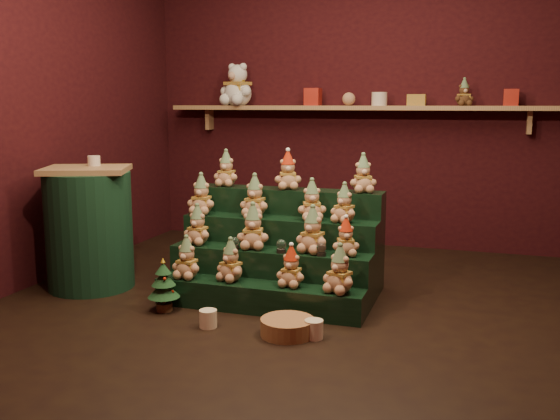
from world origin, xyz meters
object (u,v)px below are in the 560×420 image
(riser_tier_front, at_px, (259,297))
(mini_christmas_tree, at_px, (164,285))
(side_table, at_px, (89,228))
(white_bear, at_px, (238,79))
(wicker_basket, at_px, (287,327))
(brown_bear, at_px, (464,92))
(snow_globe_a, at_px, (235,243))
(mug_right, at_px, (314,329))
(snow_globe_b, at_px, (281,246))
(mug_left, at_px, (208,319))
(snow_globe_c, at_px, (321,249))

(riser_tier_front, height_order, mini_christmas_tree, mini_christmas_tree)
(riser_tier_front, xyz_separation_m, side_table, (-1.36, 0.12, 0.35))
(riser_tier_front, bearing_deg, white_bear, 115.14)
(wicker_basket, height_order, brown_bear, brown_bear)
(snow_globe_a, height_order, mug_right, snow_globe_a)
(snow_globe_a, bearing_deg, mug_right, -36.50)
(snow_globe_b, xyz_separation_m, wicker_basket, (0.21, -0.52, -0.36))
(snow_globe_b, relative_size, brown_bear, 0.40)
(mini_christmas_tree, distance_m, mug_left, 0.46)
(snow_globe_b, bearing_deg, snow_globe_c, 0.00)
(snow_globe_a, xyz_separation_m, brown_bear, (1.39, 1.85, 1.03))
(riser_tier_front, relative_size, side_table, 1.57)
(mug_left, bearing_deg, mini_christmas_tree, 154.94)
(snow_globe_b, relative_size, side_table, 0.10)
(snow_globe_a, distance_m, mug_left, 0.65)
(snow_globe_b, xyz_separation_m, snow_globe_c, (0.27, 0.00, -0.00))
(snow_globe_b, relative_size, mug_left, 0.84)
(snow_globe_c, height_order, mini_christmas_tree, snow_globe_c)
(wicker_basket, distance_m, brown_bear, 2.87)
(white_bear, relative_size, brown_bear, 2.21)
(snow_globe_c, xyz_separation_m, wicker_basket, (-0.07, -0.52, -0.36))
(riser_tier_front, distance_m, mini_christmas_tree, 0.62)
(mini_christmas_tree, bearing_deg, side_table, 157.79)
(riser_tier_front, distance_m, wicker_basket, 0.48)
(riser_tier_front, height_order, snow_globe_b, snow_globe_b)
(mug_left, bearing_deg, snow_globe_a, 94.71)
(wicker_basket, bearing_deg, brown_bear, 70.39)
(snow_globe_c, relative_size, mug_left, 0.83)
(snow_globe_a, xyz_separation_m, mug_left, (0.04, -0.54, -0.35))
(snow_globe_b, xyz_separation_m, white_bear, (-1.05, 1.85, 1.17))
(side_table, height_order, mini_christmas_tree, side_table)
(snow_globe_a, xyz_separation_m, snow_globe_c, (0.61, 0.00, 0.00))
(mug_right, bearing_deg, mini_christmas_tree, 171.29)
(snow_globe_c, distance_m, white_bear, 2.56)
(mug_left, relative_size, white_bear, 0.22)
(snow_globe_b, distance_m, snow_globe_c, 0.27)
(snow_globe_c, bearing_deg, snow_globe_b, 180.00)
(mug_left, bearing_deg, snow_globe_b, 62.11)
(brown_bear, bearing_deg, wicker_basket, -131.79)
(mug_right, relative_size, wicker_basket, 0.34)
(snow_globe_b, bearing_deg, brown_bear, 60.37)
(snow_globe_b, bearing_deg, white_bear, 119.51)
(side_table, bearing_deg, mug_right, -36.98)
(mini_christmas_tree, relative_size, mug_right, 3.27)
(mug_right, bearing_deg, snow_globe_c, 100.31)
(riser_tier_front, relative_size, brown_bear, 6.17)
(white_bear, bearing_deg, snow_globe_c, -36.50)
(wicker_basket, bearing_deg, mug_right, 0.28)
(riser_tier_front, bearing_deg, snow_globe_b, 57.01)
(riser_tier_front, relative_size, wicker_basket, 4.40)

